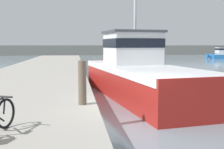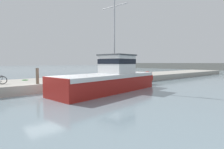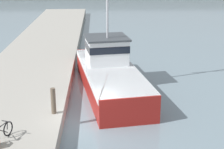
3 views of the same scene
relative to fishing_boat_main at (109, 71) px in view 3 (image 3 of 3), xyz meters
name	(u,v)px [view 3 (image 3 of 3)]	position (x,y,z in m)	size (l,w,h in m)	color
ground_plane	(90,128)	(-1.15, -5.72, -1.17)	(320.00, 320.00, 0.00)	gray
dock_pier	(0,123)	(-5.60, -5.72, -0.78)	(6.23, 80.00, 0.77)	#A39E93
fishing_boat_main	(109,71)	(0.00, 0.00, 0.00)	(4.76, 12.45, 9.03)	maroon
mooring_post	(53,101)	(-2.93, -5.57, 0.27)	(0.24, 0.24, 1.32)	brown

